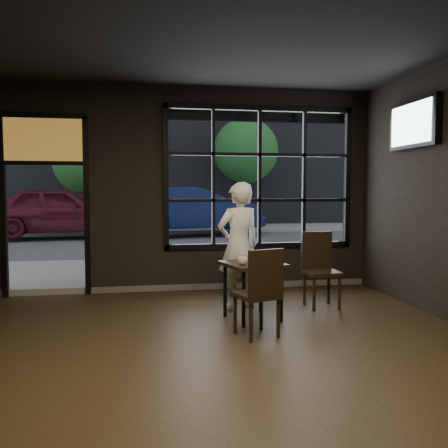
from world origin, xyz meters
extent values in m
cube|color=black|center=(0.00, 0.00, -0.01)|extent=(6.00, 7.00, 0.02)
cube|color=black|center=(1.20, 3.50, 1.80)|extent=(3.06, 0.12, 2.28)
cube|color=orange|center=(-2.10, 3.50, 2.35)|extent=(1.20, 0.06, 0.70)
cube|color=#545456|center=(0.00, 24.00, -0.02)|extent=(60.00, 41.00, 0.04)
cube|color=#5B5956|center=(0.00, 23.00, 7.50)|extent=(28.00, 12.00, 15.00)
cube|color=black|center=(0.67, 1.67, 0.36)|extent=(0.81, 0.81, 0.71)
cube|color=black|center=(0.56, 1.01, 0.49)|extent=(0.53, 0.53, 0.98)
cube|color=black|center=(1.74, 2.11, 0.51)|extent=(0.45, 0.45, 1.02)
imported|color=silver|center=(0.60, 2.24, 0.85)|extent=(0.71, 0.57, 1.70)
imported|color=silver|center=(0.51, 1.52, 0.76)|extent=(0.17, 0.17, 0.10)
cube|color=black|center=(2.93, 1.94, 2.48)|extent=(0.12, 1.10, 0.64)
imported|color=#0D1741|center=(1.02, 12.43, 0.90)|extent=(5.11, 2.61, 1.60)
imported|color=maroon|center=(-3.38, 12.31, 0.91)|extent=(4.89, 2.27, 1.62)
cylinder|color=#332114|center=(-3.00, 15.11, 0.99)|extent=(0.18, 0.18, 1.97)
sphere|color=#2F7430|center=(-3.00, 15.11, 2.60)|extent=(2.15, 2.15, 2.15)
cylinder|color=#332114|center=(3.53, 15.30, 1.22)|extent=(0.22, 0.22, 2.45)
sphere|color=#1D5013|center=(3.53, 15.30, 3.22)|extent=(2.67, 2.67, 2.67)
camera|label=1|loc=(-0.64, -3.96, 1.60)|focal=38.00mm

